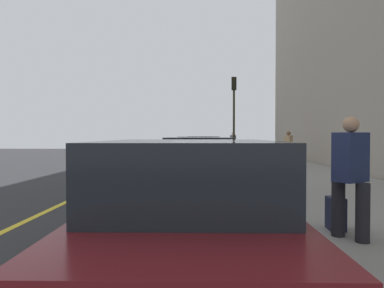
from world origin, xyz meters
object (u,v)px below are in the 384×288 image
parked_car_black (198,167)px  parked_car_red (203,150)px  parked_car_maroon (190,215)px  pedestrian_grey_coat (233,143)px  parked_car_white (200,155)px  pedestrian_tan_coat (288,147)px  rolling_suitcase (336,213)px  traffic_light_pole (234,105)px  pedestrian_navy_coat (350,174)px

parked_car_black → parked_car_red: same height
parked_car_maroon → pedestrian_grey_coat: size_ratio=2.68×
parked_car_black → parked_car_white: 5.64m
parked_car_maroon → pedestrian_grey_coat: pedestrian_grey_coat is taller
pedestrian_tan_coat → rolling_suitcase: 12.71m
parked_car_white → pedestrian_tan_coat: 5.23m
parked_car_black → parked_car_white: (5.64, 0.05, -0.00)m
traffic_light_pole → parked_car_white: bearing=162.4°
parked_car_black → traffic_light_pole: traffic_light_pole is taller
parked_car_black → rolling_suitcase: bearing=-150.3°
parked_car_black → pedestrian_tan_coat: size_ratio=2.66×
parked_car_white → rolling_suitcase: parked_car_white is taller
parked_car_black → pedestrian_tan_coat: (8.76, -4.15, 0.26)m
parked_car_maroon → parked_car_red: size_ratio=0.93×
parked_car_black → traffic_light_pole: bearing=-8.6°
parked_car_maroon → traffic_light_pole: bearing=-5.5°
parked_car_black → parked_car_red: 11.01m
parked_car_maroon → pedestrian_tan_coat: bearing=-15.8°
pedestrian_navy_coat → rolling_suitcase: pedestrian_navy_coat is taller
parked_car_black → pedestrian_navy_coat: size_ratio=2.58×
pedestrian_navy_coat → pedestrian_tan_coat: (13.05, -1.97, -0.03)m
rolling_suitcase → parked_car_black: bearing=29.7°
parked_car_red → rolling_suitcase: bearing=-171.6°
parked_car_red → pedestrian_navy_coat: (-15.31, -2.21, 0.28)m
parked_car_black → pedestrian_grey_coat: size_ratio=2.61×
pedestrian_grey_coat → rolling_suitcase: 21.36m
parked_car_black → pedestrian_grey_coat: pedestrian_grey_coat is taller
parked_car_black → parked_car_red: (11.01, 0.03, 0.00)m
parked_car_red → traffic_light_pole: (0.07, -1.71, 2.48)m
pedestrian_navy_coat → parked_car_white: bearing=12.6°
pedestrian_tan_coat → traffic_light_pole: (2.33, 2.47, 2.22)m
parked_car_maroon → parked_car_red: (16.68, 0.09, 0.00)m
pedestrian_tan_coat → rolling_suitcase: bearing=171.0°
parked_car_red → rolling_suitcase: parked_car_red is taller
pedestrian_navy_coat → pedestrian_grey_coat: bearing=0.3°
parked_car_red → traffic_light_pole: 3.01m
pedestrian_tan_coat → rolling_suitcase: pedestrian_tan_coat is taller
parked_car_white → pedestrian_navy_coat: 10.19m
parked_car_maroon → parked_car_white: (11.31, 0.11, -0.00)m
parked_car_maroon → parked_car_white: size_ratio=1.04×
parked_car_white → rolling_suitcase: 9.69m
traffic_light_pole → rolling_suitcase: traffic_light_pole is taller
parked_car_red → rolling_suitcase: 14.96m
pedestrian_tan_coat → traffic_light_pole: bearing=46.7°
parked_car_maroon → pedestrian_navy_coat: size_ratio=2.65×
parked_car_red → traffic_light_pole: bearing=-87.6°
pedestrian_tan_coat → parked_car_white: bearing=126.6°
pedestrian_grey_coat → parked_car_maroon: bearing=175.0°
parked_car_maroon → traffic_light_pole: size_ratio=0.96×
parked_car_maroon → pedestrian_tan_coat: (14.42, -4.08, 0.26)m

